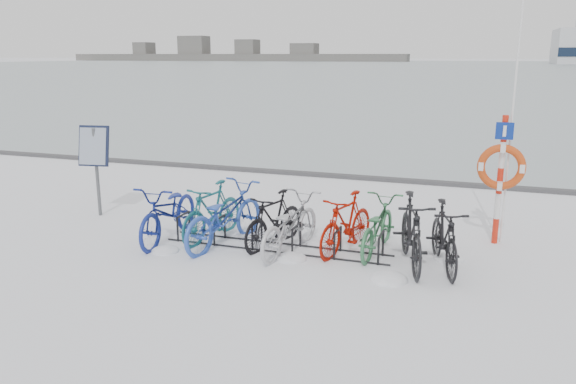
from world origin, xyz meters
name	(u,v)px	position (x,y,z in m)	size (l,w,h in m)	color
ground	(277,248)	(0.00, 0.00, 0.00)	(900.00, 900.00, 0.00)	white
ice_sheet	(471,67)	(0.00, 155.00, 0.01)	(400.00, 298.00, 0.02)	#9DABB1
quay_edge	(351,177)	(0.00, 5.90, 0.05)	(400.00, 0.25, 0.10)	#3F3F42
bike_rack	(276,238)	(0.00, 0.00, 0.18)	(4.00, 0.48, 0.46)	black
info_board	(94,151)	(-4.19, 0.73, 1.35)	(0.65, 0.33, 1.87)	#595B5E
lifebuoy_station	(502,167)	(3.58, 1.46, 1.38)	(0.79, 0.23, 4.12)	red
shoreline	(226,55)	(-122.02, 260.00, 2.79)	(180.00, 12.00, 9.50)	#4C4C4C
bike_0	(169,210)	(-2.01, -0.13, 0.54)	(0.72, 2.08, 1.09)	navy
bike_1	(212,210)	(-1.29, 0.15, 0.53)	(0.50, 1.77, 1.07)	#165A63
bike_2	(224,214)	(-0.95, -0.07, 0.56)	(0.74, 2.12, 1.11)	#2B4EB2
bike_3	(274,218)	(-0.10, 0.15, 0.49)	(0.46, 1.64, 0.99)	black
bike_4	(290,223)	(0.26, -0.07, 0.50)	(0.67, 1.93, 1.01)	#A8AAB0
bike_5	(346,221)	(1.16, 0.28, 0.52)	(0.49, 1.72, 1.03)	#9B1003
bike_6	(377,224)	(1.65, 0.42, 0.48)	(0.63, 1.82, 0.95)	#306F43
bike_7	(411,230)	(2.28, -0.04, 0.58)	(0.55, 1.94, 1.16)	black
bike_8	(445,235)	(2.78, 0.02, 0.53)	(0.50, 1.78, 1.07)	black
snow_drifts	(311,255)	(0.65, -0.13, 0.00)	(5.81, 2.05, 0.20)	white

